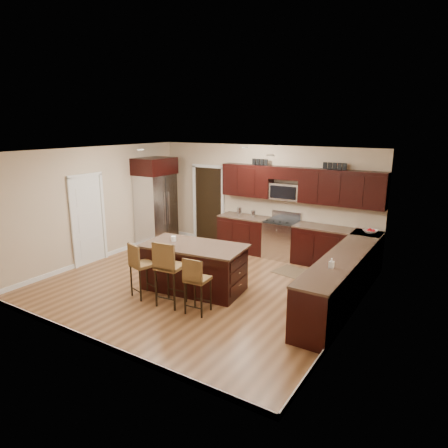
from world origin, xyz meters
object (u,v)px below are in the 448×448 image
Objects in this scene: range at (281,239)px; stool_right at (196,279)px; refrigerator at (156,201)px; stool_mid at (168,266)px; stool_left at (140,264)px; island at (194,269)px.

stool_right is (0.01, -3.56, 0.16)m from range.
stool_mid is at bearing -45.58° from refrigerator.
stool_left is 3.46m from refrigerator.
range is at bearing 74.54° from stool_mid.
stool_mid is (-0.58, -3.57, 0.28)m from range.
range is 0.47× the size of refrigerator.
stool_left is at bearing 172.88° from stool_mid.
stool_left is at bearing -134.22° from island.
refrigerator reaches higher than stool_mid.
stool_mid is 1.19× the size of stool_right.
range is 0.52× the size of island.
refrigerator is at bearing 128.24° from stool_mid.
refrigerator is (-2.02, 2.76, 0.54)m from stool_left.
range reaches higher than stool_right.
stool_right is (0.66, -0.84, 0.21)m from island.
island is at bearing -103.28° from range.
range is at bearing 13.64° from refrigerator.
island is at bearing 122.72° from stool_right.
stool_right is at bearing -89.79° from range.
stool_right is 4.35m from refrigerator.
stool_right is at bearing -5.11° from stool_mid.
stool_right is (1.29, -0.00, -0.02)m from stool_left.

